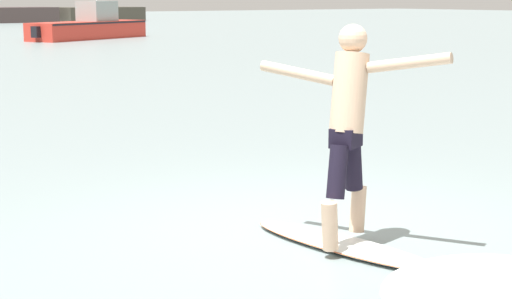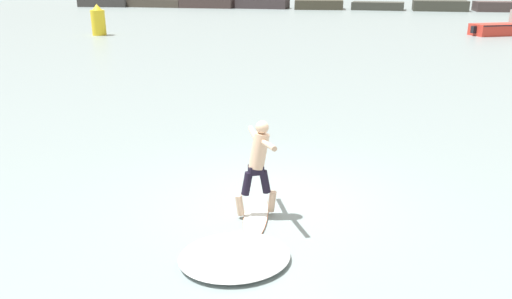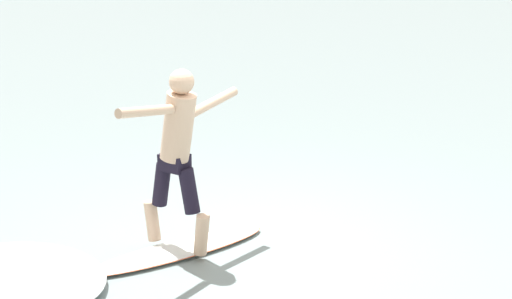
# 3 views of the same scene
# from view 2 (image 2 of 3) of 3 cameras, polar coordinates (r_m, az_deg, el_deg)

# --- Properties ---
(ground_plane) EXTENTS (200.00, 200.00, 0.00)m
(ground_plane) POSITION_cam_2_polar(r_m,az_deg,el_deg) (10.14, 1.85, -5.82)
(ground_plane) COLOR gray
(rock_jetty_breakwater) EXTENTS (70.32, 4.87, 5.40)m
(rock_jetty_breakwater) POSITION_cam_2_polar(r_m,az_deg,el_deg) (71.40, 7.19, 16.13)
(rock_jetty_breakwater) COLOR #3D3B39
(rock_jetty_breakwater) RESTS_ON ground
(surfboard) EXTENTS (0.71, 2.17, 0.21)m
(surfboard) POSITION_cam_2_polar(r_m,az_deg,el_deg) (9.45, -0.01, -7.54)
(surfboard) COLOR white
(surfboard) RESTS_ON ground
(surfer) EXTENTS (0.89, 1.52, 1.79)m
(surfer) POSITION_cam_2_polar(r_m,az_deg,el_deg) (9.06, 0.29, -1.24)
(surfer) COLOR #D1AB8B
(surfer) RESTS_ON surfboard
(channel_marker_buoy) EXTENTS (1.05, 1.05, 2.30)m
(channel_marker_buoy) POSITION_cam_2_polar(r_m,az_deg,el_deg) (40.86, -17.58, 13.82)
(channel_marker_buoy) COLOR yellow
(channel_marker_buoy) RESTS_ON ground
(wave_foam_at_tail) EXTENTS (2.27, 2.15, 0.16)m
(wave_foam_at_tail) POSITION_cam_2_polar(r_m,az_deg,el_deg) (8.11, -2.46, -12.10)
(wave_foam_at_tail) COLOR white
(wave_foam_at_tail) RESTS_ON ground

